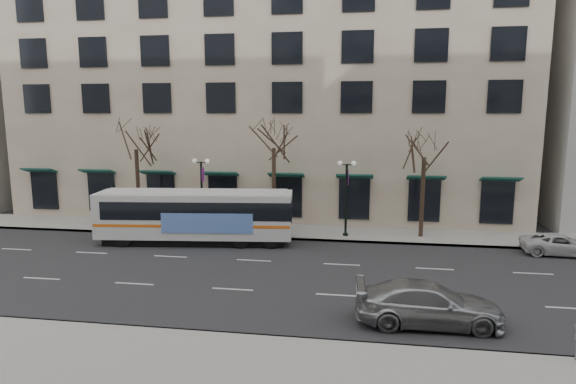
% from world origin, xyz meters
% --- Properties ---
extents(ground, '(160.00, 160.00, 0.00)m').
position_xyz_m(ground, '(0.00, 0.00, 0.00)').
color(ground, black).
rests_on(ground, ground).
extents(sidewalk_far, '(80.00, 4.00, 0.15)m').
position_xyz_m(sidewalk_far, '(5.00, 9.00, 0.07)').
color(sidewalk_far, gray).
rests_on(sidewalk_far, ground).
extents(building_hotel, '(40.00, 20.00, 24.00)m').
position_xyz_m(building_hotel, '(-2.00, 21.00, 12.00)').
color(building_hotel, tan).
rests_on(building_hotel, ground).
extents(tree_far_left, '(3.60, 3.60, 8.34)m').
position_xyz_m(tree_far_left, '(-10.00, 8.80, 6.70)').
color(tree_far_left, black).
rests_on(tree_far_left, ground).
extents(tree_far_mid, '(3.60, 3.60, 8.55)m').
position_xyz_m(tree_far_mid, '(0.00, 8.80, 6.91)').
color(tree_far_mid, black).
rests_on(tree_far_mid, ground).
extents(tree_far_right, '(3.60, 3.60, 8.06)m').
position_xyz_m(tree_far_right, '(10.00, 8.80, 6.42)').
color(tree_far_right, black).
rests_on(tree_far_right, ground).
extents(lamp_post_left, '(1.22, 0.45, 5.21)m').
position_xyz_m(lamp_post_left, '(-4.99, 8.20, 2.94)').
color(lamp_post_left, black).
rests_on(lamp_post_left, ground).
extents(lamp_post_right, '(1.22, 0.45, 5.21)m').
position_xyz_m(lamp_post_right, '(5.01, 8.20, 2.94)').
color(lamp_post_right, black).
rests_on(lamp_post_right, ground).
extents(city_bus, '(12.71, 4.09, 3.39)m').
position_xyz_m(city_bus, '(-4.46, 5.50, 1.85)').
color(city_bus, silver).
rests_on(city_bus, ground).
extents(silver_car, '(5.85, 2.56, 1.67)m').
position_xyz_m(silver_car, '(8.71, -4.80, 0.84)').
color(silver_car, '#9EA1A6').
rests_on(silver_car, ground).
extents(white_pickup, '(4.52, 2.27, 1.23)m').
position_xyz_m(white_pickup, '(17.78, 6.20, 0.61)').
color(white_pickup, silver).
rests_on(white_pickup, ground).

